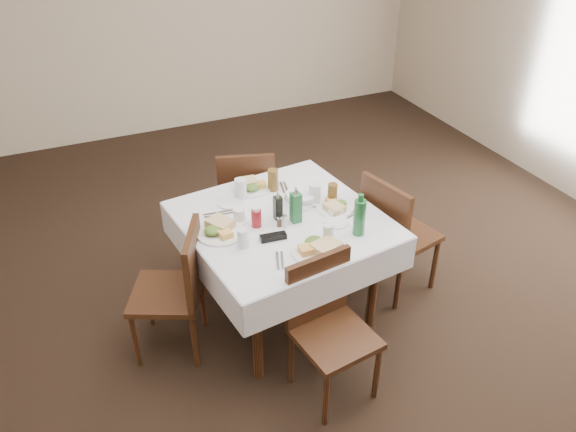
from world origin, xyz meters
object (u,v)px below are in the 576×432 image
object	(u,v)px
dining_table	(283,230)
water_n	(241,189)
water_s	(328,233)
water_e	(315,194)
oil_cruet_green	(296,206)
oil_cruet_dark	(278,207)
chair_east	(393,230)
green_bottle	(359,217)
chair_west	(179,284)
ketchup_bottle	(256,217)
chair_south	(327,319)
chair_north	(246,194)
bread_basket	(301,198)
coffee_mug	(240,215)
water_w	(243,238)

from	to	relation	value
dining_table	water_n	xyz separation A→B (m)	(-0.15, 0.34, 0.16)
water_s	water_e	distance (m)	0.44
dining_table	oil_cruet_green	size ratio (longest dim) A/B	5.23
water_n	oil_cruet_dark	bearing A→B (deg)	-68.95
chair_east	water_e	distance (m)	0.63
water_s	oil_cruet_dark	world-z (taller)	oil_cruet_dark
dining_table	water_s	bearing A→B (deg)	-66.86
chair_east	oil_cruet_dark	size ratio (longest dim) A/B	4.62
water_s	green_bottle	size ratio (longest dim) A/B	0.44
chair_east	chair_west	bearing A→B (deg)	177.96
ketchup_bottle	water_n	bearing A→B (deg)	85.63
dining_table	chair_west	world-z (taller)	chair_west
chair_south	oil_cruet_dark	size ratio (longest dim) A/B	4.35
dining_table	chair_north	bearing A→B (deg)	87.10
bread_basket	ketchup_bottle	distance (m)	0.39
dining_table	coffee_mug	size ratio (longest dim) A/B	11.40
oil_cruet_dark	coffee_mug	size ratio (longest dim) A/B	1.71
water_s	bread_basket	size ratio (longest dim) A/B	0.54
chair_west	bread_basket	distance (m)	0.95
chair_east	water_s	xyz separation A→B (m)	(-0.63, -0.24, 0.30)
water_n	green_bottle	world-z (taller)	green_bottle
chair_south	coffee_mug	bearing A→B (deg)	107.36
oil_cruet_green	oil_cruet_dark	bearing A→B (deg)	140.63
dining_table	chair_west	distance (m)	0.72
water_s	coffee_mug	distance (m)	0.58
water_w	water_e	bearing A→B (deg)	24.11
water_w	bread_basket	distance (m)	0.60
dining_table	water_w	size ratio (longest dim) A/B	11.16
dining_table	water_e	bearing A→B (deg)	17.78
water_n	bread_basket	bearing A→B (deg)	-32.42
dining_table	water_n	size ratio (longest dim) A/B	9.38
chair_north	water_w	size ratio (longest dim) A/B	7.49
dining_table	chair_east	world-z (taller)	chair_east
dining_table	oil_cruet_dark	size ratio (longest dim) A/B	6.65
oil_cruet_dark	water_s	bearing A→B (deg)	-63.93
water_n	water_e	world-z (taller)	water_e
water_s	oil_cruet_dark	size ratio (longest dim) A/B	0.60
chair_east	oil_cruet_green	xyz separation A→B (m)	(-0.72, 0.03, 0.35)
water_s	water_w	xyz separation A→B (m)	(-0.47, 0.16, -0.00)
chair_east	chair_west	distance (m)	1.48
chair_south	bread_basket	size ratio (longest dim) A/B	3.92
bread_basket	oil_cruet_green	distance (m)	0.23
chair_west	water_n	distance (m)	0.74
chair_north	bread_basket	world-z (taller)	chair_north
water_n	ketchup_bottle	size ratio (longest dim) A/B	1.05
dining_table	ketchup_bottle	bearing A→B (deg)	-175.78
water_e	water_w	xyz separation A→B (m)	(-0.59, -0.26, -0.01)
water_s	oil_cruet_dark	distance (m)	0.39
dining_table	water_w	bearing A→B (deg)	-151.24
chair_south	coffee_mug	xyz separation A→B (m)	(-0.23, 0.75, 0.31)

